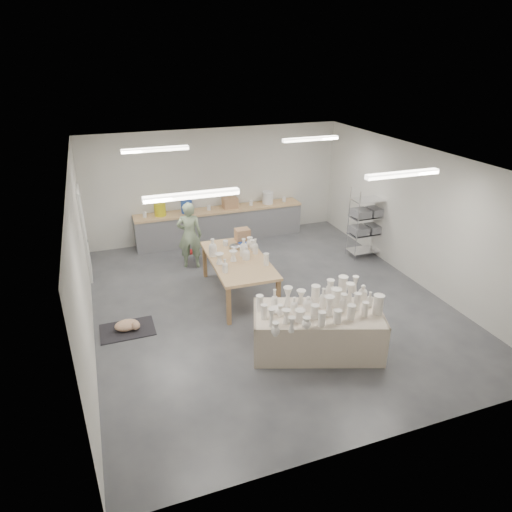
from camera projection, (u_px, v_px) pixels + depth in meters
name	position (u px, v px, depth m)	size (l,w,h in m)	color
room	(263.00, 208.00, 8.79)	(8.00, 8.02, 3.00)	#424449
back_counter	(220.00, 223.00, 12.55)	(4.60, 0.60, 1.24)	tan
wire_shelf	(368.00, 222.00, 11.41)	(0.88, 0.48, 1.80)	silver
drying_table	(318.00, 329.00, 7.89)	(2.42, 1.77, 1.15)	olive
work_table	(238.00, 256.00, 9.65)	(1.21, 2.32, 1.24)	tan
rug	(127.00, 330.00, 8.63)	(1.00, 0.70, 0.02)	black
cat	(128.00, 325.00, 8.58)	(0.54, 0.46, 0.19)	white
potter	(190.00, 235.00, 10.85)	(0.60, 0.39, 1.63)	#8FA681
red_stool	(189.00, 253.00, 11.31)	(0.39, 0.39, 0.28)	#B0191A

